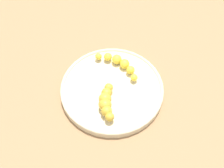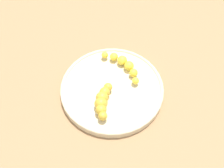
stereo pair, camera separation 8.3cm
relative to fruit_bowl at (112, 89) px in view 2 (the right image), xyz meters
name	(u,v)px [view 2 (the right image)]	position (x,y,z in m)	size (l,w,h in m)	color
ground_plane	(112,91)	(0.00, 0.00, -0.01)	(2.40, 2.40, 0.00)	#936D47
fruit_bowl	(112,89)	(0.00, 0.00, 0.00)	(0.30, 0.30, 0.02)	beige
banana_yellow	(124,64)	(0.03, -0.08, 0.02)	(0.15, 0.05, 0.03)	yellow
banana_spotted	(103,101)	(-0.02, 0.06, 0.02)	(0.08, 0.09, 0.03)	gold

